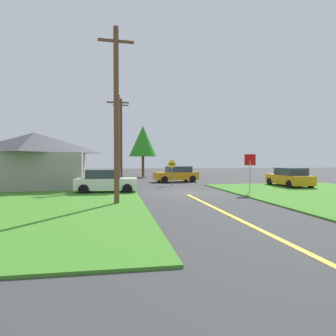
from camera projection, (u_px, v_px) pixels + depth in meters
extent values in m
plane|color=#3C3C3C|center=(184.00, 193.00, 20.67)|extent=(120.00, 120.00, 0.00)
cube|color=#418527|center=(24.00, 204.00, 15.15)|extent=(12.00, 20.00, 0.08)
cube|color=yellow|center=(226.00, 214.00, 12.79)|extent=(0.20, 14.00, 0.01)
cylinder|color=#9EA0A8|center=(250.00, 177.00, 20.56)|extent=(0.07, 0.07, 2.22)
cube|color=red|center=(250.00, 160.00, 20.53)|extent=(0.76, 0.16, 0.76)
cube|color=white|center=(106.00, 184.00, 20.74)|extent=(4.24, 1.84, 0.76)
cube|color=#2D3842|center=(103.00, 174.00, 20.69)|extent=(2.35, 1.57, 0.60)
cylinder|color=black|center=(127.00, 187.00, 21.77)|extent=(0.69, 0.24, 0.68)
cylinder|color=black|center=(127.00, 189.00, 20.12)|extent=(0.69, 0.24, 0.68)
cylinder|color=black|center=(87.00, 187.00, 21.38)|extent=(0.69, 0.24, 0.68)
cylinder|color=black|center=(84.00, 190.00, 19.72)|extent=(0.69, 0.24, 0.68)
cube|color=orange|center=(176.00, 176.00, 31.20)|extent=(4.65, 2.56, 0.76)
cube|color=#2D3842|center=(179.00, 169.00, 31.28)|extent=(2.65, 2.05, 0.60)
cylinder|color=black|center=(165.00, 179.00, 29.83)|extent=(0.70, 0.31, 0.68)
cylinder|color=black|center=(159.00, 178.00, 31.67)|extent=(0.70, 0.31, 0.68)
cylinder|color=black|center=(193.00, 179.00, 30.75)|extent=(0.70, 0.31, 0.68)
cylinder|color=black|center=(186.00, 178.00, 32.58)|extent=(0.70, 0.31, 0.68)
cube|color=orange|center=(289.00, 179.00, 25.36)|extent=(1.92, 4.57, 0.76)
cube|color=#2D3842|center=(291.00, 171.00, 25.12)|extent=(1.68, 2.51, 0.60)
cylinder|color=black|center=(270.00, 182.00, 26.74)|extent=(0.22, 0.68, 0.68)
cylinder|color=black|center=(289.00, 182.00, 27.06)|extent=(0.22, 0.68, 0.68)
cylinder|color=black|center=(289.00, 185.00, 23.69)|extent=(0.22, 0.68, 0.68)
cylinder|color=black|center=(311.00, 184.00, 24.00)|extent=(0.22, 0.68, 0.68)
cylinder|color=brown|center=(116.00, 116.00, 15.24)|extent=(0.27, 0.27, 9.01)
cube|color=brown|center=(116.00, 41.00, 15.13)|extent=(1.80, 0.23, 0.12)
cylinder|color=brown|center=(118.00, 141.00, 25.06)|extent=(0.33, 0.33, 7.69)
cube|color=brown|center=(118.00, 102.00, 24.98)|extent=(1.80, 0.15, 0.12)
cylinder|color=brown|center=(121.00, 139.00, 34.89)|extent=(0.36, 0.36, 9.39)
cube|color=brown|center=(121.00, 105.00, 34.78)|extent=(1.80, 0.19, 0.12)
cylinder|color=slate|center=(172.00, 175.00, 27.12)|extent=(0.08, 0.08, 1.92)
cube|color=yellow|center=(172.00, 164.00, 27.09)|extent=(0.90, 0.12, 0.91)
cube|color=black|center=(172.00, 164.00, 27.09)|extent=(0.45, 0.08, 0.10)
cylinder|color=brown|center=(143.00, 167.00, 40.35)|extent=(0.35, 0.35, 2.77)
cone|color=#28881D|center=(143.00, 141.00, 40.26)|extent=(3.71, 3.71, 4.08)
cube|color=gray|center=(35.00, 170.00, 24.58)|extent=(8.25, 7.98, 2.87)
pyramid|color=#3F3F44|center=(34.00, 143.00, 24.52)|extent=(8.25, 7.98, 1.66)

